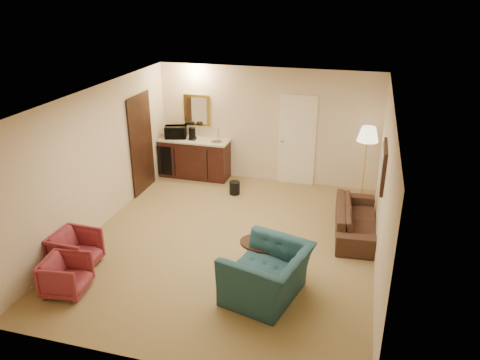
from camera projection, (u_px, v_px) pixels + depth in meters
The scene contains 12 objects.
ground at pixel (229, 242), 8.33m from camera, with size 6.00×6.00×0.00m, color #9A844E.
room_walls at pixel (236, 137), 8.37m from camera, with size 5.02×6.01×2.61m.
wetbar_cabinet at pixel (195, 158), 10.97m from camera, with size 1.64×0.58×0.92m, color #351310.
sofa at pixel (357, 215), 8.49m from camera, with size 1.89×0.55×0.74m, color black.
teal_armchair at pixel (267, 266), 6.68m from camera, with size 1.20×0.78×1.05m, color #1F434E.
rose_chair_near at pixel (75, 248), 7.47m from camera, with size 0.66×0.61×0.68m, color maroon.
rose_chair_far at pixel (66, 274), 6.86m from camera, with size 0.61×0.57×0.63m, color maroon.
coffee_table at pixel (267, 256), 7.43m from camera, with size 0.87×0.58×0.50m, color black.
floor_lamp at pixel (365, 165), 9.60m from camera, with size 0.43×0.43×1.62m, color gold.
waste_bin at pixel (235, 188), 10.16m from camera, with size 0.23×0.23×0.29m, color black.
microwave at pixel (176, 131), 10.84m from camera, with size 0.50×0.28×0.34m, color black.
coffee_maker at pixel (192, 134), 10.72m from camera, with size 0.15×0.15×0.28m, color black.
Camera 1 is at (2.10, -6.93, 4.26)m, focal length 35.00 mm.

